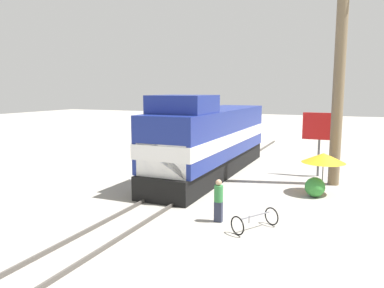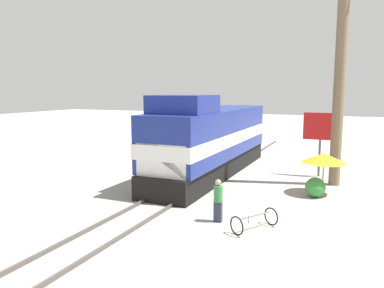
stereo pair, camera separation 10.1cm
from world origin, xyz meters
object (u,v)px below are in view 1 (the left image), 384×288
(person_bystander, at_px, (219,199))
(bicycle, at_px, (255,221))
(billboard_sign, at_px, (320,130))
(locomotive, at_px, (210,140))
(vendor_umbrella, at_px, (324,158))
(utility_pole, at_px, (339,75))

(person_bystander, xyz_separation_m, bicycle, (1.49, -0.27, -0.54))
(billboard_sign, xyz_separation_m, person_bystander, (-2.75, -9.58, -1.82))
(locomotive, bearing_deg, person_bystander, -66.60)
(locomotive, xyz_separation_m, vendor_umbrella, (6.45, -1.60, -0.31))
(locomotive, relative_size, vendor_umbrella, 6.52)
(person_bystander, height_order, bicycle, person_bystander)
(vendor_umbrella, xyz_separation_m, bicycle, (-1.81, -5.96, -1.42))
(utility_pole, height_order, vendor_umbrella, utility_pole)
(vendor_umbrella, distance_m, billboard_sign, 4.04)
(vendor_umbrella, relative_size, person_bystander, 1.24)
(vendor_umbrella, distance_m, person_bystander, 6.63)
(locomotive, distance_m, person_bystander, 8.02)
(utility_pole, height_order, bicycle, utility_pole)
(billboard_sign, distance_m, person_bystander, 10.13)
(person_bystander, bearing_deg, bicycle, -10.44)
(utility_pole, distance_m, vendor_umbrella, 4.55)
(vendor_umbrella, bearing_deg, billboard_sign, 97.97)
(vendor_umbrella, relative_size, bicycle, 1.11)
(billboard_sign, relative_size, person_bystander, 2.24)
(vendor_umbrella, distance_m, bicycle, 6.39)
(utility_pole, relative_size, billboard_sign, 3.09)
(locomotive, height_order, vendor_umbrella, locomotive)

